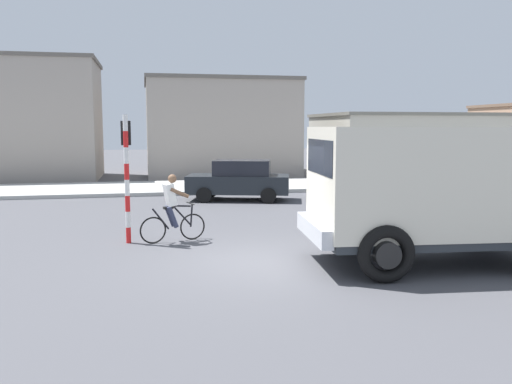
# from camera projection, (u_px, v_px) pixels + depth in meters

# --- Properties ---
(ground_plane) EXTENTS (120.00, 120.00, 0.00)m
(ground_plane) POSITION_uv_depth(u_px,v_px,m) (265.00, 260.00, 11.72)
(ground_plane) COLOR #4C4C51
(sidewalk_far) EXTENTS (80.00, 5.00, 0.16)m
(sidewalk_far) POSITION_uv_depth(u_px,v_px,m) (200.00, 187.00, 25.39)
(sidewalk_far) COLOR #ADADA8
(sidewalk_far) RESTS_ON ground
(truck_foreground) EXTENTS (5.62, 3.18, 2.90)m
(truck_foreground) POSITION_uv_depth(u_px,v_px,m) (439.00, 186.00, 11.24)
(truck_foreground) COLOR silver
(truck_foreground) RESTS_ON ground
(cyclist) EXTENTS (1.67, 0.64, 1.72)m
(cyclist) POSITION_uv_depth(u_px,v_px,m) (172.00, 208.00, 13.52)
(cyclist) COLOR black
(cyclist) RESTS_ON ground
(traffic_light_pole) EXTENTS (0.24, 0.43, 3.20)m
(traffic_light_pole) POSITION_uv_depth(u_px,v_px,m) (127.00, 161.00, 13.29)
(traffic_light_pole) COLOR red
(traffic_light_pole) RESTS_ON ground
(car_red_near) EXTENTS (4.31, 2.74, 1.60)m
(car_red_near) POSITION_uv_depth(u_px,v_px,m) (239.00, 180.00, 21.25)
(car_red_near) COLOR #1E2328
(car_red_near) RESTS_ON ground
(building_mid_block) EXTENTS (8.83, 7.90, 5.71)m
(building_mid_block) POSITION_uv_depth(u_px,v_px,m) (218.00, 128.00, 32.99)
(building_mid_block) COLOR #9E9389
(building_mid_block) RESTS_ON ground
(building_corner_right) EXTENTS (10.81, 8.04, 3.77)m
(building_corner_right) POSITION_uv_depth(u_px,v_px,m) (403.00, 142.00, 35.61)
(building_corner_right) COLOR #B2AD9E
(building_corner_right) RESTS_ON ground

